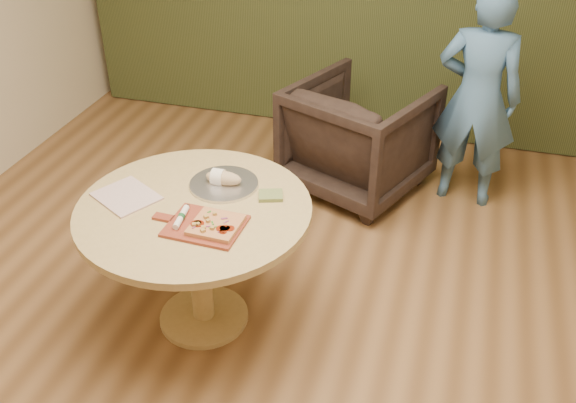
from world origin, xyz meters
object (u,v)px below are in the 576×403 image
at_px(pizza_paddle, 203,226).
at_px(bread_roll, 222,178).
at_px(person_standing, 477,98).
at_px(serving_tray, 224,184).
at_px(pedestal_table, 196,229).
at_px(armchair, 359,132).
at_px(cutlery_roll, 181,217).
at_px(flatbread_pizza, 215,225).

height_order(pizza_paddle, bread_roll, bread_roll).
bearing_deg(bread_roll, pizza_paddle, -82.32).
height_order(pizza_paddle, person_standing, person_standing).
relative_size(serving_tray, bread_roll, 1.84).
xyz_separation_m(pedestal_table, pizza_paddle, (0.11, -0.15, 0.15)).
relative_size(armchair, person_standing, 0.57).
relative_size(pizza_paddle, cutlery_roll, 2.26).
distance_m(serving_tray, bread_roll, 0.04).
bearing_deg(cutlery_roll, person_standing, 48.38).
relative_size(pedestal_table, bread_roll, 6.06).
bearing_deg(pedestal_table, flatbread_pizza, -40.65).
distance_m(pizza_paddle, serving_tray, 0.38).
bearing_deg(bread_roll, flatbread_pizza, -73.23).
bearing_deg(bread_roll, pedestal_table, -105.72).
height_order(pizza_paddle, flatbread_pizza, flatbread_pizza).
relative_size(pizza_paddle, serving_tray, 1.27).
bearing_deg(flatbread_pizza, bread_roll, 106.77).
bearing_deg(serving_tray, armchair, 71.58).
height_order(serving_tray, bread_roll, bread_roll).
distance_m(cutlery_roll, serving_tray, 0.38).
bearing_deg(bread_roll, person_standing, 50.02).
bearing_deg(bread_roll, serving_tray, 0.00).
distance_m(pedestal_table, serving_tray, 0.28).
xyz_separation_m(pedestal_table, bread_roll, (0.06, 0.23, 0.18)).
bearing_deg(armchair, flatbread_pizza, 101.58).
bearing_deg(cutlery_roll, pedestal_table, 83.64).
relative_size(serving_tray, armchair, 0.41).
bearing_deg(pizza_paddle, pedestal_table, 129.87).
distance_m(flatbread_pizza, serving_tray, 0.40).
bearing_deg(cutlery_roll, pizza_paddle, -9.70).
height_order(pedestal_table, person_standing, person_standing).
height_order(flatbread_pizza, person_standing, person_standing).
bearing_deg(pedestal_table, person_standing, 52.64).
xyz_separation_m(bread_roll, armchair, (0.47, 1.39, -0.35)).
xyz_separation_m(cutlery_roll, armchair, (0.53, 1.76, -0.34)).
bearing_deg(serving_tray, bread_roll, 180.00).
relative_size(flatbread_pizza, bread_roll, 1.18).
bearing_deg(person_standing, pizza_paddle, 62.16).
xyz_separation_m(cutlery_roll, person_standing, (1.29, 1.83, -0.01)).
relative_size(bread_roll, person_standing, 0.13).
bearing_deg(pizza_paddle, armchair, 78.72).
height_order(pizza_paddle, armchair, armchair).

